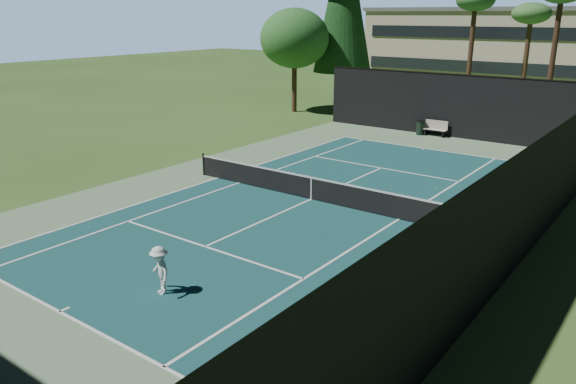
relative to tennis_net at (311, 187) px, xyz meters
name	(u,v)px	position (x,y,z in m)	size (l,w,h in m)	color
ground	(311,200)	(0.00, 0.00, -0.56)	(160.00, 160.00, 0.00)	#345A22
apron_slab	(311,200)	(0.00, 0.00, -0.55)	(18.00, 32.00, 0.01)	#668960
court_surface	(311,199)	(0.00, 0.00, -0.55)	(10.97, 23.77, 0.01)	#174A4B
court_lines	(311,199)	(0.00, 0.00, -0.54)	(11.07, 23.87, 0.01)	white
tennis_net	(311,187)	(0.00, 0.00, 0.00)	(12.90, 0.10, 1.10)	black
fence	(313,154)	(0.00, 0.06, 1.45)	(18.04, 32.05, 4.03)	black
player	(160,270)	(1.37, -9.53, 0.16)	(0.93, 0.53, 1.43)	white
tennis_ball_b	(288,172)	(-3.30, 2.82, -0.52)	(0.08, 0.08, 0.08)	#CAE935
tennis_ball_c	(436,188)	(3.65, 4.78, -0.53)	(0.06, 0.06, 0.06)	#B8CF2F
tennis_ball_d	(244,167)	(-5.82, 2.33, -0.53)	(0.06, 0.06, 0.06)	#BDDC32
park_bench	(436,128)	(-0.93, 15.69, -0.01)	(1.50, 0.45, 1.02)	beige
trash_bin	(420,128)	(-1.90, 15.47, -0.08)	(0.56, 0.56, 0.95)	black
palm_a	(475,6)	(-2.00, 24.00, 7.63)	(2.80, 2.80, 9.32)	#452C1D
palm_b	(531,17)	(1.50, 26.00, 6.80)	(2.80, 2.80, 8.42)	#4A3320
decid_tree_c	(294,38)	(-14.00, 18.00, 5.21)	(5.44, 5.44, 8.09)	#4F3422
campus_building	(563,48)	(0.00, 45.98, 3.65)	(40.50, 12.50, 8.30)	#BBB091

